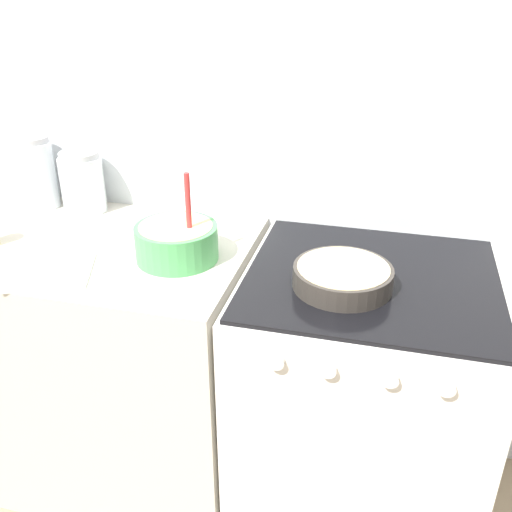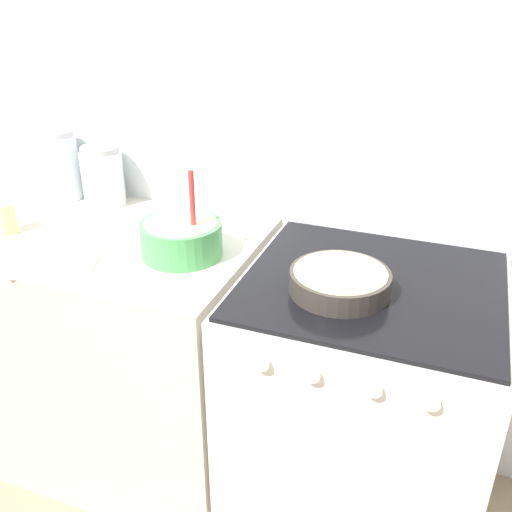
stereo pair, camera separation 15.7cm
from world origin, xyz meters
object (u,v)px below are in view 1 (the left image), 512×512
object	(u,v)px
baking_pan	(343,276)
storage_jar_left	(37,177)
stove	(359,400)
storage_jar_middle	(83,186)
mixing_bowl	(177,240)

from	to	relation	value
baking_pan	storage_jar_left	world-z (taller)	storage_jar_left
baking_pan	stove	bearing A→B (deg)	47.28
storage_jar_left	storage_jar_middle	xyz separation A→B (m)	(0.18, 0.00, -0.02)
storage_jar_left	storage_jar_middle	size ratio (longest dim) A/B	1.20
mixing_bowl	storage_jar_middle	bearing A→B (deg)	149.04
stove	storage_jar_middle	size ratio (longest dim) A/B	4.19
storage_jar_middle	stove	bearing A→B (deg)	-13.24
baking_pan	storage_jar_middle	size ratio (longest dim) A/B	1.26
stove	storage_jar_middle	xyz separation A→B (m)	(-1.01, 0.24, 0.53)
stove	storage_jar_left	distance (m)	1.33
mixing_bowl	storage_jar_left	bearing A→B (deg)	156.72
baking_pan	storage_jar_left	bearing A→B (deg)	164.03
storage_jar_middle	mixing_bowl	bearing A→B (deg)	-30.96
stove	storage_jar_left	xyz separation A→B (m)	(-1.19, 0.24, 0.55)
stove	mixing_bowl	xyz separation A→B (m)	(-0.56, -0.03, 0.50)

